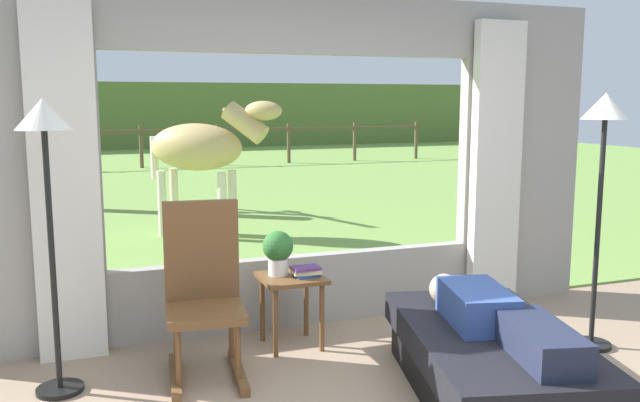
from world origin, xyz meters
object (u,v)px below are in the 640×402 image
(recliner_sofa, at_px, (489,363))
(floor_lamp_left, at_px, (46,158))
(potted_plant, at_px, (278,250))
(book_stack, at_px, (306,271))
(horse, at_px, (202,148))
(floor_lamp_right, at_px, (603,144))
(reclining_person, at_px, (496,316))
(pasture_tree, at_px, (40,118))
(rocking_chair, at_px, (204,292))
(side_table, at_px, (291,289))

(recliner_sofa, relative_size, floor_lamp_left, 1.05)
(potted_plant, relative_size, book_stack, 1.53)
(horse, bearing_deg, floor_lamp_right, 58.06)
(floor_lamp_left, bearing_deg, horse, 68.65)
(reclining_person, bearing_deg, recliner_sofa, 104.05)
(reclining_person, height_order, book_stack, reclining_person)
(recliner_sofa, bearing_deg, pasture_tree, 121.95)
(reclining_person, height_order, floor_lamp_right, floor_lamp_right)
(potted_plant, distance_m, floor_lamp_left, 1.68)
(rocking_chair, distance_m, side_table, 0.73)
(recliner_sofa, bearing_deg, reclining_person, -75.95)
(potted_plant, height_order, floor_lamp_left, floor_lamp_left)
(recliner_sofa, distance_m, reclining_person, 0.31)
(reclining_person, relative_size, potted_plant, 4.45)
(rocking_chair, height_order, book_stack, rocking_chair)
(recliner_sofa, distance_m, potted_plant, 1.65)
(reclining_person, distance_m, book_stack, 1.43)
(floor_lamp_right, bearing_deg, pasture_tree, 116.14)
(potted_plant, xyz_separation_m, floor_lamp_left, (-1.48, -0.30, 0.73))
(floor_lamp_left, xyz_separation_m, pasture_tree, (-0.33, 7.47, 0.05))
(floor_lamp_right, bearing_deg, rocking_chair, 169.63)
(side_table, height_order, potted_plant, potted_plant)
(horse, bearing_deg, recliner_sofa, 44.18)
(side_table, relative_size, book_stack, 2.49)
(potted_plant, bearing_deg, floor_lamp_left, -168.46)
(reclining_person, relative_size, rocking_chair, 1.27)
(reclining_person, bearing_deg, pasture_tree, 121.85)
(reclining_person, height_order, rocking_chair, rocking_chair)
(recliner_sofa, xyz_separation_m, floor_lamp_right, (1.19, 0.46, 1.24))
(recliner_sofa, bearing_deg, rocking_chair, 161.66)
(rocking_chair, bearing_deg, floor_lamp_left, -175.43)
(pasture_tree, bearing_deg, recliner_sofa, -72.10)
(floor_lamp_left, bearing_deg, side_table, 8.83)
(potted_plant, relative_size, floor_lamp_right, 0.18)
(floor_lamp_right, bearing_deg, potted_plant, 158.73)
(floor_lamp_left, bearing_deg, rocking_chair, -1.46)
(rocking_chair, bearing_deg, floor_lamp_right, -4.34)
(reclining_person, relative_size, floor_lamp_left, 0.80)
(rocking_chair, relative_size, floor_lamp_left, 0.63)
(recliner_sofa, xyz_separation_m, horse, (-0.72, 5.27, 0.94))
(recliner_sofa, height_order, book_stack, book_stack)
(side_table, xyz_separation_m, floor_lamp_left, (-1.56, -0.24, 1.00))
(book_stack, height_order, floor_lamp_right, floor_lamp_right)
(recliner_sofa, xyz_separation_m, side_table, (-0.83, 1.22, 0.21))
(rocking_chair, bearing_deg, horse, 85.66)
(recliner_sofa, relative_size, rocking_chair, 1.67)
(floor_lamp_left, bearing_deg, recliner_sofa, -22.23)
(rocking_chair, distance_m, floor_lamp_right, 2.89)
(reclining_person, relative_size, book_stack, 6.83)
(book_stack, bearing_deg, potted_plant, 146.86)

